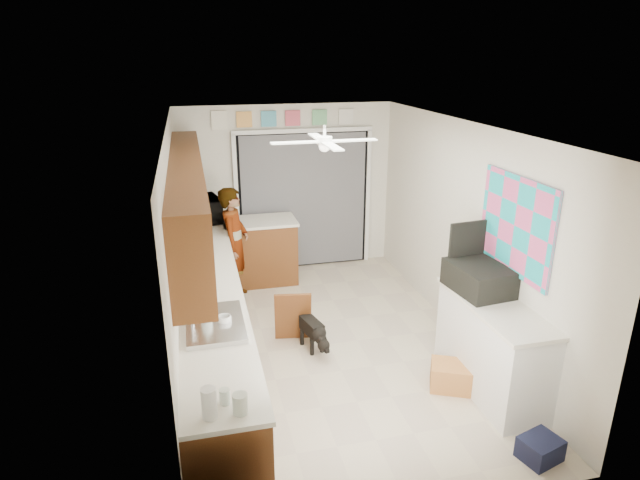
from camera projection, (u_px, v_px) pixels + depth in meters
floor at (328, 344)px, 6.21m from camera, size 5.00×5.00×0.00m
ceiling at (329, 127)px, 5.37m from camera, size 5.00×5.00×0.00m
wall_back at (287, 189)px, 8.08m from camera, size 3.20×0.00×3.20m
wall_front at (425, 369)px, 3.50m from camera, size 3.20×0.00×3.20m
wall_left at (177, 256)px, 5.43m from camera, size 0.00×5.00×5.00m
wall_right at (463, 232)px, 6.15m from camera, size 0.00×5.00×5.00m
left_base_cabinets at (212, 323)px, 5.77m from camera, size 0.60×4.80×0.90m
left_countertop at (210, 283)px, 5.61m from camera, size 0.62×4.80×0.04m
upper_cabinets at (188, 198)px, 5.47m from camera, size 0.32×4.00×0.80m
sink_basin at (215, 324)px, 4.68m from camera, size 0.50×0.76×0.06m
faucet at (192, 317)px, 4.61m from camera, size 0.03×0.03×0.22m
peninsula_base at (261, 252)px, 7.78m from camera, size 1.00×0.60×0.90m
peninsula_top at (259, 222)px, 7.62m from camera, size 1.04×0.64×0.04m
back_opening_recess at (304, 201)px, 8.17m from camera, size 2.00×0.06×2.10m
curtain_panel at (304, 202)px, 8.14m from camera, size 1.90×0.03×2.05m
door_trim_left at (237, 206)px, 7.92m from camera, size 0.06×0.04×2.10m
door_trim_right at (368, 197)px, 8.37m from camera, size 0.06×0.04×2.10m
door_trim_head at (303, 131)px, 7.79m from camera, size 2.10×0.04×0.06m
header_frame_0 at (244, 120)px, 7.56m from camera, size 0.22×0.02×0.22m
header_frame_1 at (269, 119)px, 7.64m from camera, size 0.22×0.02×0.22m
header_frame_2 at (293, 118)px, 7.72m from camera, size 0.22×0.02×0.22m
header_frame_3 at (320, 117)px, 7.81m from camera, size 0.22×0.02×0.22m
header_frame_4 at (346, 117)px, 7.90m from camera, size 0.22×0.02×0.22m
route66_sign at (219, 120)px, 7.49m from camera, size 0.22×0.02×0.26m
right_counter_base at (492, 349)px, 5.26m from camera, size 0.50×1.40×0.90m
right_counter_top at (496, 306)px, 5.10m from camera, size 0.54×1.44×0.04m
abstract_painting at (516, 225)px, 5.09m from camera, size 0.03×1.15×0.95m
ceiling_fan at (325, 141)px, 5.61m from camera, size 1.14×1.14×0.24m
microwave at (204, 210)px, 7.52m from camera, size 0.53×0.68×0.34m
soap_bottle at (206, 309)px, 4.70m from camera, size 0.13×0.13×0.27m
cup at (225, 321)px, 4.68m from camera, size 0.12×0.12×0.10m
jar_a at (240, 404)px, 3.54m from camera, size 0.13×0.13×0.14m
jar_b at (225, 396)px, 3.64m from camera, size 0.08×0.08×0.11m
paper_towel_roll at (209, 403)px, 3.48m from camera, size 0.12×0.12×0.22m
suitcase at (479, 278)px, 5.33m from camera, size 0.55×0.69×0.28m
suitcase_rim at (478, 288)px, 5.37m from camera, size 0.50×0.62×0.02m
suitcase_lid at (467, 245)px, 5.51m from camera, size 0.42×0.08×0.50m
cardboard_box at (452, 376)px, 5.37m from camera, size 0.52×0.47×0.27m
navy_crate at (540, 449)px, 4.44m from camera, size 0.38×0.34×0.19m
cabinet_door_panel at (293, 316)px, 6.18m from camera, size 0.44×0.23×0.63m
man at (235, 244)px, 7.16m from camera, size 0.53×0.65×1.55m
dog at (312, 333)px, 6.06m from camera, size 0.34×0.55×0.40m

